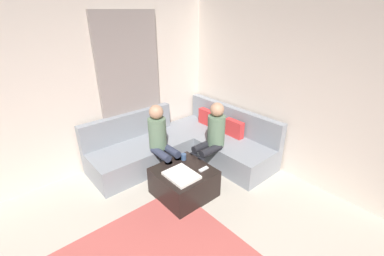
{
  "coord_description": "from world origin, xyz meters",
  "views": [
    {
      "loc": [
        1.06,
        -0.7,
        2.5
      ],
      "look_at": [
        -1.63,
        1.63,
        0.85
      ],
      "focal_mm": 24.03,
      "sensor_mm": 36.0,
      "label": 1
    }
  ],
  "objects": [
    {
      "name": "coffee_mug",
      "position": [
        -1.55,
        1.4,
        0.47
      ],
      "size": [
        0.08,
        0.08,
        0.1
      ],
      "primitive_type": "cylinder",
      "color": "#334C72",
      "rests_on": "ottoman"
    },
    {
      "name": "wall_back",
      "position": [
        0.0,
        2.94,
        1.35
      ],
      "size": [
        6.0,
        0.12,
        2.7
      ],
      "primitive_type": "cube",
      "color": "beige",
      "rests_on": "ground_plane"
    },
    {
      "name": "person_on_couch_side",
      "position": [
        -1.93,
        1.26,
        0.66
      ],
      "size": [
        0.6,
        0.3,
        1.2
      ],
      "rotation": [
        0.0,
        0.0,
        -1.57
      ],
      "color": "#2D3347",
      "rests_on": "ground_plane"
    },
    {
      "name": "game_remote",
      "position": [
        -1.15,
        1.44,
        0.43
      ],
      "size": [
        0.05,
        0.15,
        0.02
      ],
      "primitive_type": "cube",
      "color": "white",
      "rests_on": "ottoman"
    },
    {
      "name": "ottoman",
      "position": [
        -1.33,
        1.22,
        0.21
      ],
      "size": [
        0.76,
        0.76,
        0.42
      ],
      "primitive_type": "cube",
      "color": "black",
      "rests_on": "ground_plane"
    },
    {
      "name": "folded_blanket",
      "position": [
        -1.23,
        1.1,
        0.44
      ],
      "size": [
        0.44,
        0.36,
        0.04
      ],
      "primitive_type": "cube",
      "color": "white",
      "rests_on": "ottoman"
    },
    {
      "name": "curtain_panel",
      "position": [
        -2.84,
        1.3,
        1.25
      ],
      "size": [
        0.06,
        1.1,
        2.5
      ],
      "primitive_type": "cube",
      "color": "gray",
      "rests_on": "ground_plane"
    },
    {
      "name": "sectional_couch",
      "position": [
        -2.08,
        1.88,
        0.28
      ],
      "size": [
        2.1,
        2.55,
        0.87
      ],
      "color": "gray",
      "rests_on": "ground_plane"
    },
    {
      "name": "wall_left",
      "position": [
        -2.94,
        0.0,
        1.35
      ],
      "size": [
        0.12,
        6.0,
        2.7
      ],
      "primitive_type": "cube",
      "color": "beige",
      "rests_on": "ground_plane"
    },
    {
      "name": "person_on_couch_back",
      "position": [
        -1.5,
        1.93,
        0.66
      ],
      "size": [
        0.3,
        0.6,
        1.2
      ],
      "rotation": [
        0.0,
        0.0,
        3.14
      ],
      "color": "black",
      "rests_on": "ground_plane"
    }
  ]
}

